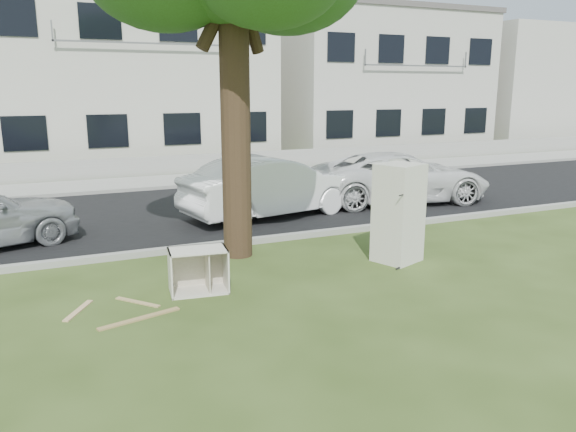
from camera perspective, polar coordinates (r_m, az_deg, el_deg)
name	(u,v)px	position (r m, az deg, el deg)	size (l,w,h in m)	color
ground	(296,281)	(9.36, 0.86, -6.62)	(120.00, 120.00, 0.00)	#2F3F16
road	(201,210)	(14.82, -8.88, 0.56)	(120.00, 7.00, 0.01)	black
kerb_near	(246,244)	(11.52, -4.24, -2.89)	(120.00, 0.18, 0.12)	gray
kerb_far	(171,189)	(18.21, -11.81, 2.72)	(120.00, 0.18, 0.12)	gray
sidewalk	(162,182)	(19.61, -12.71, 3.40)	(120.00, 2.80, 0.01)	gray
low_wall	(152,166)	(21.12, -13.62, 4.95)	(120.00, 0.15, 0.70)	gray
townhouse_center	(127,74)	(25.78, -16.08, 13.71)	(11.22, 8.16, 7.44)	beige
townhouse_right	(366,82)	(29.95, 7.96, 13.31)	(10.20, 8.16, 6.84)	beige
filler_right	(555,87)	(39.48, 25.50, 11.75)	(16.00, 9.00, 6.40)	beige
fridge	(398,213)	(10.40, 11.15, 0.30)	(0.74, 0.69, 1.80)	silver
cabinet	(198,270)	(8.89, -9.10, -5.49)	(0.89, 0.55, 0.69)	white
plank_a	(140,319)	(8.14, -14.82, -10.04)	(1.19, 0.10, 0.02)	#997D4A
plank_b	(138,302)	(8.74, -15.03, -8.45)	(0.80, 0.08, 0.02)	tan
plank_c	(78,311)	(8.68, -20.53, -8.98)	(0.77, 0.09, 0.02)	tan
car_center	(272,186)	(13.90, -1.63, 3.02)	(1.58, 4.54, 1.50)	white
car_right	(400,177)	(16.02, 11.31, 3.89)	(2.30, 4.98, 1.38)	silver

